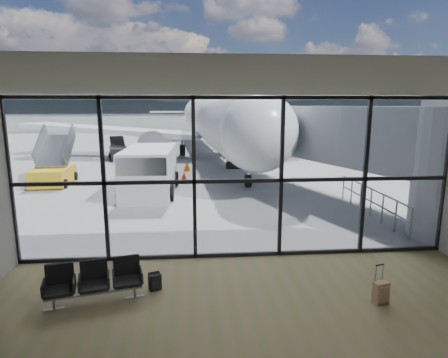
{
  "coord_description": "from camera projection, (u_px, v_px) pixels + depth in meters",
  "views": [
    {
      "loc": [
        -1.21,
        -9.99,
        4.24
      ],
      "look_at": [
        -0.14,
        3.0,
        1.66
      ],
      "focal_mm": 30.0,
      "sensor_mm": 36.0,
      "label": 1
    }
  ],
  "objects": [
    {
      "name": "ground",
      "position": [
        202.0,
        138.0,
        49.79
      ],
      "size": [
        220.0,
        220.0,
        0.0
      ],
      "primitive_type": "plane",
      "color": "slate",
      "rests_on": "ground"
    },
    {
      "name": "lounge_shell",
      "position": [
        277.0,
        216.0,
        5.48
      ],
      "size": [
        12.02,
        8.01,
        4.51
      ],
      "color": "brown",
      "rests_on": "ground"
    },
    {
      "name": "glass_curtain_wall",
      "position": [
        238.0,
        179.0,
        10.25
      ],
      "size": [
        12.1,
        0.12,
        4.5
      ],
      "color": "white",
      "rests_on": "ground"
    },
    {
      "name": "jet_bridge",
      "position": [
        324.0,
        137.0,
        17.46
      ],
      "size": [
        8.0,
        16.5,
        4.33
      ],
      "color": "#929497",
      "rests_on": "ground"
    },
    {
      "name": "apron_railing",
      "position": [
        371.0,
        198.0,
        14.42
      ],
      "size": [
        0.06,
        5.46,
        1.11
      ],
      "color": "gray",
      "rests_on": "ground"
    },
    {
      "name": "far_terminal",
      "position": [
        196.0,
        105.0,
        70.41
      ],
      "size": [
        80.0,
        12.2,
        11.0
      ],
      "color": "#B6B7B2",
      "rests_on": "ground"
    },
    {
      "name": "tree_1",
      "position": [
        9.0,
        100.0,
        76.93
      ],
      "size": [
        5.61,
        5.61,
        8.07
      ],
      "color": "#382619",
      "rests_on": "ground"
    },
    {
      "name": "tree_2",
      "position": [
        38.0,
        97.0,
        77.29
      ],
      "size": [
        6.27,
        6.27,
        9.03
      ],
      "color": "#382619",
      "rests_on": "ground"
    },
    {
      "name": "tree_3",
      "position": [
        69.0,
        103.0,
        78.01
      ],
      "size": [
        4.95,
        4.95,
        7.12
      ],
      "color": "#382619",
      "rests_on": "ground"
    },
    {
      "name": "tree_4",
      "position": [
        98.0,
        100.0,
        78.37
      ],
      "size": [
        5.61,
        5.61,
        8.07
      ],
      "color": "#382619",
      "rests_on": "ground"
    },
    {
      "name": "tree_5",
      "position": [
        127.0,
        97.0,
        78.74
      ],
      "size": [
        6.27,
        6.27,
        9.03
      ],
      "color": "#382619",
      "rests_on": "ground"
    },
    {
      "name": "seating_row",
      "position": [
        94.0,
        279.0,
        8.16
      ],
      "size": [
        2.05,
        1.0,
        0.91
      ],
      "rotation": [
        0.0,
        0.0,
        0.23
      ],
      "color": "gray",
      "rests_on": "ground"
    },
    {
      "name": "backpack",
      "position": [
        155.0,
        282.0,
        8.7
      ],
      "size": [
        0.32,
        0.32,
        0.42
      ],
      "rotation": [
        0.0,
        0.0,
        0.36
      ],
      "color": "black",
      "rests_on": "ground"
    },
    {
      "name": "suitcase",
      "position": [
        381.0,
        292.0,
        8.09
      ],
      "size": [
        0.36,
        0.29,
        0.87
      ],
      "rotation": [
        0.0,
        0.0,
        0.27
      ],
      "color": "#8F6F4F",
      "rests_on": "ground"
    },
    {
      "name": "airliner",
      "position": [
        213.0,
        120.0,
        33.06
      ],
      "size": [
        32.33,
        37.51,
        9.66
      ],
      "rotation": [
        0.0,
        0.0,
        0.07
      ],
      "color": "silver",
      "rests_on": "ground"
    },
    {
      "name": "service_van",
      "position": [
        150.0,
        171.0,
        18.04
      ],
      "size": [
        2.59,
        5.15,
        2.22
      ],
      "rotation": [
        0.0,
        0.0,
        -0.02
      ],
      "color": "silver",
      "rests_on": "ground"
    },
    {
      "name": "belt_loader",
      "position": [
        119.0,
        152.0,
        29.85
      ],
      "size": [
        2.12,
        3.85,
        1.69
      ],
      "rotation": [
        0.0,
        0.0,
        0.25
      ],
      "color": "black",
      "rests_on": "ground"
    },
    {
      "name": "mobile_stairs",
      "position": [
        53.0,
        173.0,
        20.38
      ],
      "size": [
        2.14,
        3.76,
        2.57
      ],
      "rotation": [
        0.0,
        0.0,
        0.06
      ],
      "color": "#C19616",
      "rests_on": "ground"
    },
    {
      "name": "traffic_cone_a",
      "position": [
        184.0,
        177.0,
        21.14
      ],
      "size": [
        0.41,
        0.41,
        0.59
      ],
      "color": "#FF350D",
      "rests_on": "ground"
    },
    {
      "name": "traffic_cone_b",
      "position": [
        187.0,
        166.0,
        24.6
      ],
      "size": [
        0.46,
        0.46,
        0.66
      ],
      "color": "orange",
      "rests_on": "ground"
    },
    {
      "name": "traffic_cone_c",
      "position": [
        254.0,
        164.0,
        25.47
      ],
      "size": [
        0.45,
        0.45,
        0.64
      ],
      "color": "#FF450D",
      "rests_on": "ground"
    }
  ]
}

